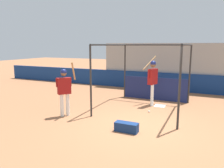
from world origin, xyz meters
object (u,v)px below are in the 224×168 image
Objects in this scene: equipment_bag at (126,127)px; player_batter at (153,78)px; player_waiting at (64,88)px; baseball at (149,111)px.

player_batter is at bearing 90.59° from equipment_bag.
player_batter reaches higher than player_waiting.
player_waiting is 2.84× the size of equipment_bag.
player_waiting is (-2.54, -2.72, -0.15)m from player_batter.
player_batter is 1.05× the size of player_waiting.
player_batter reaches higher than baseball.
player_waiting is at bearing -148.53° from baseball.
player_batter is 3.72m from player_waiting.
equipment_bag is at bearing -93.49° from baseball.
equipment_bag reaches higher than baseball.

